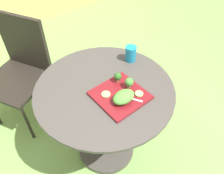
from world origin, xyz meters
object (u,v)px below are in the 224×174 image
salad_plate (120,95)px  drinking_glass (131,54)px  fork (127,97)px  patio_chair (20,65)px

salad_plate → drinking_glass: size_ratio=2.64×
salad_plate → drinking_glass: 0.34m
drinking_glass → fork: (-0.26, -0.25, -0.03)m
fork → salad_plate: bearing=104.3°
drinking_glass → fork: bearing=-136.2°
patio_chair → drinking_glass: patio_chair is taller
patio_chair → fork: (0.29, -0.91, 0.20)m
fork → patio_chair: bearing=107.6°
fork → drinking_glass: bearing=43.8°
salad_plate → fork: 0.05m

